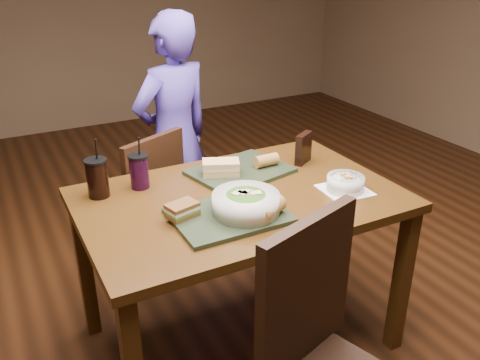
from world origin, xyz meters
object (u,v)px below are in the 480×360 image
at_px(sandwich_near, 182,210).
at_px(sandwich_far, 221,168).
at_px(chair_near, 322,357).
at_px(diner, 174,138).
at_px(soup_bowl, 345,183).
at_px(cup_cola, 97,178).
at_px(chair_far, 152,202).
at_px(baguette_near, 270,209).
at_px(tray_near, 229,215).
at_px(cup_berry, 139,171).
at_px(baguette_far, 266,160).
at_px(chip_bag, 303,148).
at_px(dining_table, 240,215).
at_px(tray_far, 240,171).
at_px(salad_bowl, 246,202).

relative_size(sandwich_near, sandwich_far, 0.71).
relative_size(chair_near, diner, 0.69).
relative_size(soup_bowl, cup_cola, 0.80).
bearing_deg(chair_far, baguette_near, -77.83).
bearing_deg(sandwich_near, chair_far, 82.04).
xyz_separation_m(tray_near, sandwich_near, (-0.16, 0.06, 0.04)).
xyz_separation_m(sandwich_near, cup_berry, (-0.05, 0.35, 0.03)).
distance_m(tray_near, sandwich_far, 0.37).
bearing_deg(baguette_near, cup_berry, 123.43).
height_order(baguette_near, cup_cola, cup_cola).
relative_size(sandwich_far, baguette_far, 1.65).
distance_m(chair_far, cup_berry, 0.52).
xyz_separation_m(baguette_near, chip_bag, (0.43, 0.41, 0.02)).
bearing_deg(sandwich_far, dining_table, -92.19).
bearing_deg(cup_cola, diner, 48.26).
bearing_deg(chip_bag, cup_berry, 142.76).
distance_m(tray_far, salad_bowl, 0.41).
bearing_deg(chip_bag, cup_cola, 144.22).
bearing_deg(soup_bowl, cup_cola, 155.02).
height_order(sandwich_near, baguette_near, baguette_near).
bearing_deg(tray_near, baguette_near, -37.52).
distance_m(dining_table, cup_berry, 0.46).
bearing_deg(tray_far, salad_bowl, -114.96).
xyz_separation_m(salad_bowl, cup_cola, (-0.45, 0.43, 0.02)).
bearing_deg(cup_berry, chair_near, -76.54).
relative_size(diner, cup_berry, 6.13).
relative_size(dining_table, chip_bag, 8.93).
xyz_separation_m(chair_far, cup_berry, (-0.15, -0.36, 0.34)).
relative_size(chair_near, baguette_far, 8.80).
height_order(salad_bowl, cup_berry, cup_berry).
xyz_separation_m(chair_near, sandwich_far, (0.11, 0.92, 0.26)).
height_order(chair_near, baguette_near, chair_near).
xyz_separation_m(tray_near, chip_bag, (0.55, 0.32, 0.06)).
distance_m(tray_near, chip_bag, 0.64).
bearing_deg(cup_cola, baguette_far, -6.38).
xyz_separation_m(tray_far, baguette_near, (-0.11, -0.44, 0.04)).
height_order(dining_table, diner, diner).
bearing_deg(tray_near, cup_berry, 117.17).
xyz_separation_m(chair_near, chip_bag, (0.53, 0.90, 0.28)).
xyz_separation_m(soup_bowl, baguette_near, (-0.41, -0.08, 0.02)).
relative_size(chair_far, baguette_far, 7.85).
relative_size(salad_bowl, baguette_near, 1.91).
xyz_separation_m(salad_bowl, cup_berry, (-0.28, 0.44, 0.01)).
relative_size(tray_far, soup_bowl, 2.09).
bearing_deg(salad_bowl, tray_near, 162.18).
xyz_separation_m(dining_table, tray_near, (-0.13, -0.15, 0.10)).
relative_size(tray_far, cup_cola, 1.68).
xyz_separation_m(dining_table, cup_berry, (-0.34, 0.27, 0.17)).
bearing_deg(chair_far, tray_far, -54.99).
bearing_deg(diner, dining_table, 69.83).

